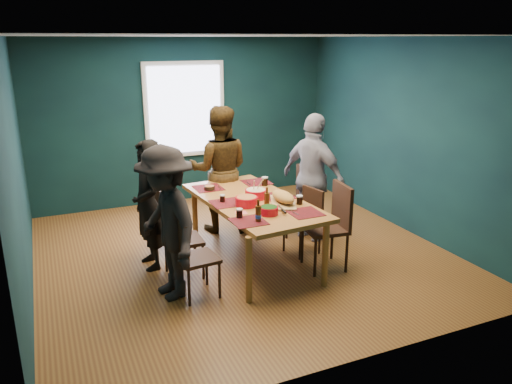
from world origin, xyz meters
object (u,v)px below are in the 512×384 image
chair_left_far (165,215)px  chair_left_near (190,252)px  chair_right_near (333,220)px  chair_left_mid (176,234)px  person_right (313,178)px  person_near_left (167,223)px  person_back (220,170)px  bowl_dumpling (256,193)px  dining_table (253,206)px  cutting_board (283,198)px  bowl_salad (247,201)px  chair_right_far (298,195)px  chair_right_mid (307,216)px  bowl_herbs (269,210)px  person_far_left (148,205)px

chair_left_far → chair_left_near: size_ratio=0.96×
chair_left_far → chair_right_near: 2.15m
chair_left_mid → person_right: person_right is taller
chair_left_far → person_near_left: bearing=-121.0°
chair_right_near → person_back: person_back is taller
person_back → bowl_dumpling: bearing=115.3°
chair_left_far → dining_table: bearing=-56.2°
chair_right_near → bowl_dumpling: bearing=147.0°
person_near_left → cutting_board: 1.46m
chair_left_mid → chair_right_near: 1.86m
dining_table → person_near_left: person_near_left is taller
person_right → person_back: bearing=31.7°
person_near_left → bowl_salad: size_ratio=6.22×
chair_left_near → cutting_board: 1.34m
chair_right_far → chair_left_mid: bearing=-161.3°
dining_table → chair_left_mid: 1.02m
chair_right_mid → bowl_herbs: size_ratio=4.01×
person_far_left → person_near_left: bearing=-2.2°
chair_right_mid → person_right: bearing=40.0°
dining_table → bowl_dumpling: (0.06, 0.05, 0.13)m
person_right → cutting_board: bearing=108.7°
chair_right_mid → person_back: bearing=111.1°
chair_right_far → chair_right_mid: chair_right_far is taller
chair_left_near → bowl_dumpling: size_ratio=3.34×
chair_right_mid → bowl_herbs: bearing=-158.0°
chair_right_far → person_near_left: person_near_left is taller
chair_left_mid → bowl_dumpling: size_ratio=3.42×
person_far_left → person_right: bearing=86.0°
chair_right_mid → cutting_board: size_ratio=1.19×
bowl_dumpling → dining_table: bearing=-140.8°
person_right → person_near_left: (-2.21, -0.80, -0.04)m
person_far_left → bowl_dumpling: person_far_left is taller
chair_right_near → bowl_herbs: (-0.84, 0.01, 0.24)m
dining_table → person_back: bearing=85.9°
chair_left_near → cutting_board: (1.25, 0.33, 0.34)m
chair_right_mid → person_right: 0.59m
bowl_salad → cutting_board: bearing=-13.6°
person_right → cutting_board: 0.97m
chair_right_far → bowl_salad: size_ratio=3.54×
person_back → bowl_dumpling: person_back is taller
bowl_herbs → person_right: bearing=39.5°
person_far_left → dining_table: bearing=70.7°
person_right → dining_table: bearing=87.7°
chair_right_far → bowl_salad: 1.42m
bowl_dumpling → cutting_board: bearing=-57.8°
chair_right_far → bowl_herbs: chair_right_far is taller
bowl_dumpling → cutting_board: 0.39m
chair_left_mid → person_right: size_ratio=0.53×
chair_left_mid → bowl_herbs: (0.95, -0.48, 0.31)m
chair_right_near → bowl_herbs: bearing=-173.7°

